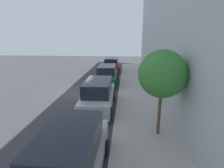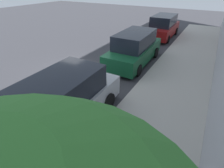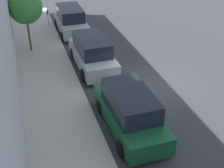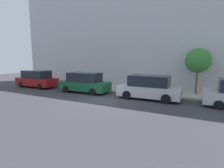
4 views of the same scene
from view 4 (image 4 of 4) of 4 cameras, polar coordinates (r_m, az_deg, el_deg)
The scene contains 7 objects.
ground_plane at distance 13.69m, azimuth -4.15°, elevation -5.38°, with size 60.00×60.00×0.00m, color #38383D.
sidewalk at distance 18.09m, azimuth 4.38°, elevation -1.76°, with size 3.17×32.00×0.15m.
building_facade at distance 20.79m, azimuth 7.69°, elevation 21.76°, with size 2.00×32.00×16.19m.
parked_minivan_second at distance 14.27m, azimuth 11.96°, elevation -1.20°, with size 2.02×4.93×1.90m.
parked_minivan_third at distance 16.99m, azimuth -8.96°, elevation 0.39°, with size 2.02×4.93×1.90m.
parked_minivan_fourth at distance 21.51m, azimuth -23.36°, elevation 1.47°, with size 2.02×4.92×1.90m.
street_tree at distance 16.97m, azimuth 26.25°, elevation 6.91°, with size 2.13×2.13×3.99m.
Camera 4 is at (-11.28, -7.04, 3.24)m, focal length 28.00 mm.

